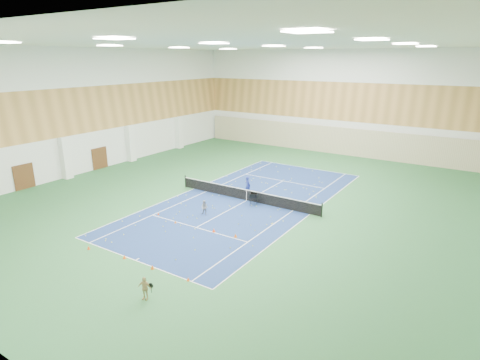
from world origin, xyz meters
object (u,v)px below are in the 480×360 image
object	(u,v)px
coach	(248,185)
ball_cart	(253,199)
tennis_net	(247,194)
child_apron	(145,288)
child_court	(205,208)

from	to	relation	value
coach	ball_cart	bearing A→B (deg)	150.35
tennis_net	ball_cart	distance (m)	1.18
tennis_net	coach	size ratio (longest dim) A/B	8.10
child_apron	child_court	bearing A→B (deg)	96.41
coach	child_apron	world-z (taller)	coach
coach	child_court	bearing A→B (deg)	105.70
coach	ball_cart	xyz separation A→B (m)	(1.76, -1.96, -0.29)
coach	ball_cart	world-z (taller)	coach
child_court	child_apron	xyz separation A→B (m)	(4.27, -10.09, 0.05)
tennis_net	coach	xyz separation A→B (m)	(-0.74, 1.36, 0.24)
tennis_net	child_court	distance (m)	4.30
child_apron	tennis_net	bearing A→B (deg)	86.34
child_apron	coach	bearing A→B (deg)	87.84
coach	child_court	size ratio (longest dim) A/B	1.47
tennis_net	ball_cart	xyz separation A→B (m)	(1.02, -0.60, -0.05)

